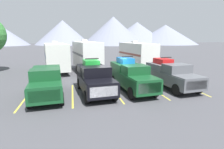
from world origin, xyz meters
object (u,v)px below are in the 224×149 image
object	(u,v)px
camper_trailer_b	(87,55)
camper_trailer_c	(137,55)
pickup_truck_b	(94,78)
pickup_truck_d	(171,74)
pickup_truck_c	(131,75)
camper_trailer_a	(56,56)
pickup_truck_a	(46,82)

from	to	relation	value
camper_trailer_b	camper_trailer_c	xyz separation A→B (m)	(6.59, -0.11, -0.10)
pickup_truck_b	pickup_truck_d	world-z (taller)	pickup_truck_b
pickup_truck_d	camper_trailer_c	xyz separation A→B (m)	(0.15, 8.68, 0.83)
pickup_truck_c	camper_trailer_a	xyz separation A→B (m)	(-6.52, 9.08, 0.78)
camper_trailer_c	camper_trailer_a	bearing A→B (deg)	177.61
pickup_truck_a	pickup_truck_d	distance (m)	10.05
camper_trailer_b	pickup_truck_d	bearing A→B (deg)	-53.78
camper_trailer_c	camper_trailer_b	bearing A→B (deg)	179.03
pickup_truck_c	camper_trailer_c	world-z (taller)	camper_trailer_c
camper_trailer_b	camper_trailer_c	bearing A→B (deg)	-0.97
pickup_truck_d	camper_trailer_c	size ratio (longest dim) A/B	0.76
pickup_truck_b	pickup_truck_d	size ratio (longest dim) A/B	0.96
pickup_truck_a	camper_trailer_b	distance (m)	9.94
pickup_truck_b	pickup_truck_c	xyz separation A→B (m)	(3.02, 0.25, 0.02)
camper_trailer_b	camper_trailer_c	size ratio (longest dim) A/B	1.07
pickup_truck_d	pickup_truck_a	bearing A→B (deg)	-177.63
camper_trailer_c	pickup_truck_d	bearing A→B (deg)	-90.99
pickup_truck_a	pickup_truck_b	bearing A→B (deg)	3.21
pickup_truck_a	camper_trailer_c	size ratio (longest dim) A/B	0.72
pickup_truck_b	camper_trailer_a	size ratio (longest dim) A/B	0.68
pickup_truck_d	camper_trailer_c	distance (m)	8.72
camper_trailer_b	pickup_truck_b	bearing A→B (deg)	-90.95
pickup_truck_a	camper_trailer_b	bearing A→B (deg)	68.61
pickup_truck_a	pickup_truck_d	xyz separation A→B (m)	(10.04, 0.42, 0.04)
pickup_truck_a	pickup_truck_d	bearing A→B (deg)	2.37
camper_trailer_a	pickup_truck_d	bearing A→B (deg)	-42.09
pickup_truck_b	pickup_truck_c	bearing A→B (deg)	4.72
camper_trailer_a	camper_trailer_b	xyz separation A→B (m)	(3.65, -0.32, 0.10)
pickup_truck_a	camper_trailer_a	xyz separation A→B (m)	(-0.04, 9.52, 0.86)
camper_trailer_a	pickup_truck_c	bearing A→B (deg)	-54.33
pickup_truck_b	camper_trailer_c	bearing A→B (deg)	52.88
camper_trailer_a	pickup_truck_b	bearing A→B (deg)	-69.45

